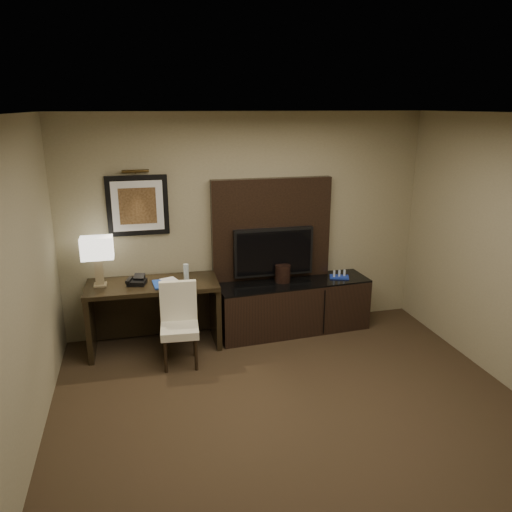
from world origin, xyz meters
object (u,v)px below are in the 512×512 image
object	(u,v)px
desk_chair	(180,329)
water_bottle	(186,272)
tv	(273,252)
desk	(154,315)
minibar_tray	(339,274)
credenza	(293,306)
desk_phone	(137,280)
table_lamp	(98,260)
ice_bucket	(283,273)

from	to	relation	value
desk_chair	water_bottle	bearing A→B (deg)	78.91
water_bottle	desk_chair	bearing A→B (deg)	-105.36
tv	desk	bearing A→B (deg)	-172.77
minibar_tray	credenza	bearing A→B (deg)	-179.56
tv	desk_chair	distance (m)	1.54
credenza	tv	size ratio (longest dim) A/B	1.91
desk	desk_phone	distance (m)	0.48
tv	table_lamp	distance (m)	2.08
desk	desk_chair	world-z (taller)	desk_chair
ice_bucket	desk_phone	bearing A→B (deg)	-177.36
water_bottle	ice_bucket	world-z (taller)	water_bottle
desk	table_lamp	size ratio (longest dim) A/B	2.51
tv	desk_chair	size ratio (longest dim) A/B	1.18
tv	water_bottle	bearing A→B (deg)	-172.09
table_lamp	ice_bucket	xyz separation A→B (m)	(2.17, 0.03, -0.34)
desk_phone	minibar_tray	world-z (taller)	desk_phone
desk_chair	ice_bucket	distance (m)	1.50
water_bottle	ice_bucket	xyz separation A→B (m)	(1.19, 0.05, -0.13)
desk_chair	minibar_tray	distance (m)	2.17
credenza	table_lamp	distance (m)	2.43
credenza	water_bottle	world-z (taller)	water_bottle
desk	credenza	size ratio (longest dim) A/B	0.79
desk_phone	tv	bearing A→B (deg)	21.98
water_bottle	table_lamp	bearing A→B (deg)	178.94
table_lamp	minibar_tray	bearing A→B (deg)	-0.00
tv	water_bottle	world-z (taller)	tv
credenza	minibar_tray	bearing A→B (deg)	-3.22
tv	table_lamp	size ratio (longest dim) A/B	1.67
tv	ice_bucket	world-z (taller)	tv
desk_phone	ice_bucket	world-z (taller)	desk_phone
desk	desk_chair	bearing A→B (deg)	-61.61
desk_chair	water_bottle	xyz separation A→B (m)	(0.15, 0.53, 0.47)
water_bottle	minibar_tray	xyz separation A→B (m)	(1.94, 0.02, -0.20)
desk_chair	desk_phone	xyz separation A→B (m)	(-0.42, 0.50, 0.43)
ice_bucket	table_lamp	bearing A→B (deg)	-179.27
table_lamp	minibar_tray	distance (m)	2.94
desk_phone	credenza	bearing A→B (deg)	16.99
desk_phone	water_bottle	bearing A→B (deg)	19.13
table_lamp	desk_phone	size ratio (longest dim) A/B	3.02
ice_bucket	minibar_tray	world-z (taller)	ice_bucket
tv	minibar_tray	xyz separation A→B (m)	(0.84, -0.14, -0.32)
minibar_tray	desk_phone	bearing A→B (deg)	-178.77
tv	water_bottle	size ratio (longest dim) A/B	5.38
credenza	desk_chair	distance (m)	1.58
ice_bucket	credenza	bearing A→B (deg)	-13.47
tv	desk_phone	size ratio (longest dim) A/B	5.06
credenza	tv	bearing A→B (deg)	144.75
table_lamp	desk	bearing A→B (deg)	-5.45
desk	water_bottle	size ratio (longest dim) A/B	8.06
desk	water_bottle	bearing A→B (deg)	7.01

